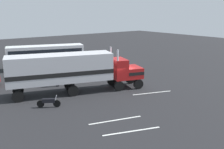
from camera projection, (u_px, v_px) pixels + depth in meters
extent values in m
plane|color=#232326|center=(119.00, 88.00, 28.35)|extent=(120.00, 120.00, 0.00)
cube|color=silver|center=(152.00, 93.00, 26.59)|extent=(4.20, 1.62, 0.01)
cube|color=silver|center=(115.00, 120.00, 19.96)|extent=(4.27, 1.40, 0.01)
cube|color=silver|center=(132.00, 131.00, 18.13)|extent=(4.20, 1.63, 0.01)
cube|color=#B21919|center=(132.00, 72.00, 28.50)|extent=(2.48, 2.93, 1.20)
cube|color=#B21919|center=(119.00, 69.00, 27.85)|extent=(2.09, 2.81, 2.20)
cube|color=silver|center=(139.00, 71.00, 28.80)|extent=(0.72, 2.02, 1.08)
cube|color=black|center=(132.00, 71.00, 28.48)|extent=(2.49, 2.97, 0.36)
cylinder|color=silver|center=(111.00, 62.00, 28.53)|extent=(0.18, 0.18, 3.40)
cylinder|color=silver|center=(118.00, 66.00, 26.52)|extent=(0.18, 0.18, 3.40)
cube|color=silver|center=(61.00, 68.00, 25.64)|extent=(10.79, 5.67, 2.80)
cube|color=black|center=(61.00, 72.00, 25.74)|extent=(10.81, 5.71, 0.44)
cylinder|color=silver|center=(118.00, 76.00, 29.48)|extent=(1.43, 1.01, 0.64)
cylinder|color=black|center=(130.00, 79.00, 29.88)|extent=(1.14, 0.62, 1.10)
cylinder|color=black|center=(138.00, 84.00, 27.87)|extent=(1.14, 0.62, 1.10)
cylinder|color=black|center=(112.00, 81.00, 29.13)|extent=(1.14, 0.62, 1.10)
cylinder|color=black|center=(119.00, 86.00, 27.12)|extent=(1.14, 0.62, 1.10)
cylinder|color=black|center=(69.00, 85.00, 27.51)|extent=(1.14, 0.62, 1.10)
cylinder|color=black|center=(73.00, 91.00, 25.50)|extent=(1.14, 0.62, 1.10)
cylinder|color=black|center=(18.00, 90.00, 25.79)|extent=(1.14, 0.62, 1.10)
cylinder|color=black|center=(18.00, 97.00, 23.78)|extent=(1.14, 0.62, 1.10)
cylinder|color=black|center=(58.00, 83.00, 28.82)|extent=(0.18, 0.18, 0.82)
cylinder|color=black|center=(57.00, 83.00, 28.74)|extent=(0.18, 0.18, 0.82)
cylinder|color=gray|center=(57.00, 77.00, 28.61)|extent=(0.34, 0.34, 0.58)
sphere|color=tan|center=(57.00, 74.00, 28.51)|extent=(0.23, 0.23, 0.23)
cube|color=black|center=(56.00, 76.00, 28.76)|extent=(0.27, 0.18, 0.36)
cube|color=silver|center=(46.00, 55.00, 37.64)|extent=(11.25, 5.77, 2.90)
cube|color=black|center=(46.00, 51.00, 37.50)|extent=(10.64, 5.61, 0.90)
cylinder|color=black|center=(72.00, 62.00, 40.37)|extent=(1.04, 0.57, 1.00)
cylinder|color=black|center=(75.00, 64.00, 38.32)|extent=(1.04, 0.57, 1.00)
cylinder|color=black|center=(21.00, 65.00, 37.81)|extent=(1.04, 0.57, 1.00)
cylinder|color=black|center=(21.00, 68.00, 35.76)|extent=(1.04, 0.57, 1.00)
cylinder|color=black|center=(57.00, 103.00, 22.64)|extent=(0.60, 0.45, 0.66)
cylinder|color=black|center=(41.00, 104.00, 22.56)|extent=(0.60, 0.45, 0.66)
cube|color=black|center=(49.00, 101.00, 22.53)|extent=(1.04, 0.82, 0.36)
cylinder|color=silver|center=(56.00, 99.00, 22.52)|extent=(0.27, 0.22, 0.69)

